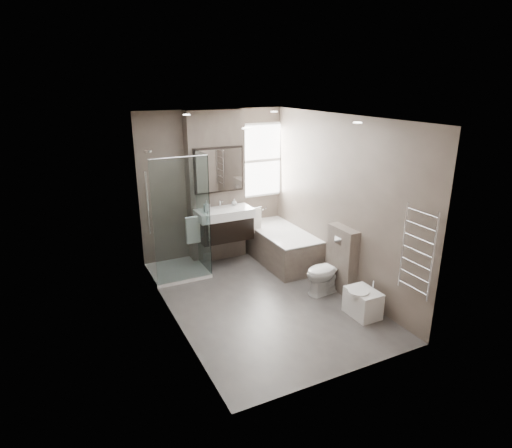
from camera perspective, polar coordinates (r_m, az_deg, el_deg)
room at (r=5.85m, az=0.91°, el=1.25°), size 2.70×3.90×2.70m
vanity_pier at (r=7.42m, az=-5.37°, el=4.91°), size 1.00×0.25×2.60m
vanity at (r=7.26m, az=-4.24°, el=0.04°), size 0.95×0.47×0.66m
mirror_cabinet at (r=7.20m, az=-4.97°, el=7.19°), size 0.86×0.08×0.76m
towel_left at (r=7.07m, az=-8.38°, el=-0.80°), size 0.24×0.06×0.44m
towel_right at (r=7.47m, az=-0.20°, el=0.45°), size 0.24×0.06×0.44m
shower_enclosure at (r=7.05m, az=-9.62°, el=-2.92°), size 0.90×0.90×2.00m
bathtub at (r=7.51m, az=3.33°, el=-2.75°), size 0.75×1.60×0.57m
window at (r=7.79m, az=0.53°, el=8.46°), size 0.98×0.06×1.33m
toilet at (r=6.50m, az=9.42°, el=-6.20°), size 0.72×0.46×0.69m
cistern_box at (r=6.55m, az=11.38°, el=-4.65°), size 0.19×0.55×1.00m
bidet at (r=6.05m, az=14.01°, el=-10.08°), size 0.40×0.46×0.49m
towel_radiator at (r=5.44m, az=20.75°, el=-3.43°), size 0.03×0.49×1.10m
soap_bottle_a at (r=7.03m, az=-6.56°, el=2.38°), size 0.09×0.09×0.19m
soap_bottle_b at (r=7.37m, az=-2.92°, el=2.94°), size 0.09×0.09×0.12m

